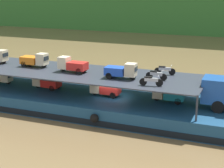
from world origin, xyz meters
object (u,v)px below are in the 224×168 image
motorcycle_upper_port (151,81)px  motorcycle_upper_stbd (165,70)px  cargo_barge (113,105)px  mini_truck_lower_mid (105,88)px  mini_truck_upper_fore (72,65)px  motorcycle_upper_centre (156,75)px  mini_truck_upper_mid (35,60)px  mini_truck_upper_bow (121,71)px  mini_truck_lower_aft (46,82)px  mini_truck_lower_fore (168,94)px

motorcycle_upper_port → motorcycle_upper_stbd: bearing=88.7°
motorcycle_upper_stbd → motorcycle_upper_port: bearing=-91.3°
cargo_barge → mini_truck_lower_mid: mini_truck_lower_mid is taller
mini_truck_upper_fore → motorcycle_upper_stbd: (8.16, 2.24, -0.26)m
cargo_barge → mini_truck_upper_fore: 5.24m
cargo_barge → motorcycle_upper_centre: 5.10m
mini_truck_upper_mid → mini_truck_upper_fore: (4.43, -0.62, 0.00)m
mini_truck_upper_bow → motorcycle_upper_stbd: (3.12, 2.76, -0.26)m
mini_truck_lower_aft → motorcycle_upper_port: bearing=-10.7°
mini_truck_lower_fore → mini_truck_upper_fore: (-8.91, -0.70, 2.00)m
mini_truck_upper_fore → motorcycle_upper_stbd: bearing=15.4°
motorcycle_upper_port → mini_truck_upper_fore: bearing=167.0°
mini_truck_upper_mid → mini_truck_upper_bow: 9.53m
mini_truck_upper_mid → motorcycle_upper_centre: bearing=-2.0°
motorcycle_upper_port → motorcycle_upper_stbd: (0.09, 4.10, 0.00)m
mini_truck_upper_bow → motorcycle_upper_stbd: bearing=41.5°
mini_truck_lower_mid → motorcycle_upper_centre: (4.78, -0.05, 1.74)m
mini_truck_upper_mid → mini_truck_lower_aft: bearing=-15.7°
cargo_barge → mini_truck_upper_fore: mini_truck_upper_fore is taller
cargo_barge → mini_truck_lower_fore: 5.19m
mini_truck_lower_aft → mini_truck_lower_mid: same height
mini_truck_upper_mid → motorcycle_upper_port: bearing=-11.2°
cargo_barge → motorcycle_upper_port: bearing=-26.3°
motorcycle_upper_stbd → mini_truck_lower_mid: bearing=-158.3°
mini_truck_lower_fore → mini_truck_upper_bow: 4.52m
mini_truck_lower_fore → motorcycle_upper_port: size_ratio=1.46×
mini_truck_lower_mid → mini_truck_upper_mid: bearing=177.1°
cargo_barge → mini_truck_lower_aft: mini_truck_lower_aft is taller
mini_truck_lower_aft → mini_truck_upper_bow: (8.06, -0.74, 2.00)m
motorcycle_upper_stbd → mini_truck_upper_mid: bearing=-172.7°
cargo_barge → mini_truck_upper_mid: 9.06m
motorcycle_upper_stbd → mini_truck_upper_fore: bearing=-164.6°
motorcycle_upper_port → mini_truck_upper_bow: bearing=156.1°
mini_truck_lower_aft → mini_truck_upper_mid: (-1.41, 0.39, 2.00)m
mini_truck_upper_bow → motorcycle_upper_centre: bearing=13.9°
mini_truck_lower_mid → motorcycle_upper_port: bearing=-23.1°
mini_truck_upper_bow → mini_truck_lower_mid: bearing=158.1°
mini_truck_lower_aft → mini_truck_upper_fore: bearing=-4.3°
mini_truck_upper_mid → motorcycle_upper_centre: 12.37m
motorcycle_upper_port → motorcycle_upper_stbd: 4.10m
mini_truck_lower_mid → mini_truck_upper_bow: (1.89, -0.76, 2.00)m
cargo_barge → motorcycle_upper_port: 5.58m
mini_truck_upper_bow → motorcycle_upper_port: size_ratio=1.47×
motorcycle_upper_port → motorcycle_upper_centre: size_ratio=1.00×
mini_truck_lower_mid → motorcycle_upper_centre: motorcycle_upper_centre is taller
motorcycle_upper_centre → motorcycle_upper_stbd: (0.23, 2.04, 0.00)m
cargo_barge → mini_truck_lower_aft: (-6.97, 0.05, 1.44)m
mini_truck_lower_aft → mini_truck_upper_bow: size_ratio=0.99×
cargo_barge → mini_truck_upper_mid: (-8.37, 0.45, 3.44)m
mini_truck_upper_mid → mini_truck_lower_mid: bearing=-2.9°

